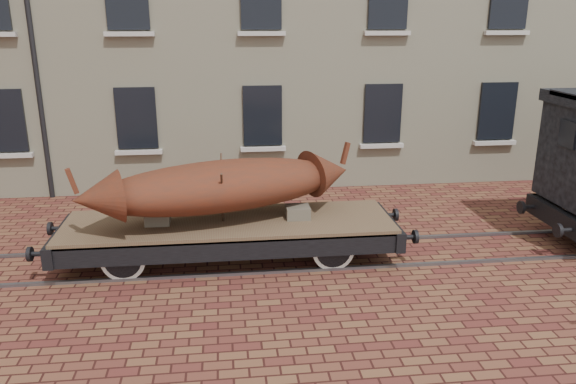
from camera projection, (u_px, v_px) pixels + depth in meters
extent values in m
plane|color=#50211D|center=(396.00, 252.00, 12.15)|extent=(90.00, 90.00, 0.00)
cube|color=black|center=(4.00, 121.00, 15.14)|extent=(1.10, 0.12, 1.70)
cube|color=#B6B1A9|center=(8.00, 155.00, 15.36)|extent=(1.30, 0.18, 0.12)
cube|color=black|center=(137.00, 118.00, 15.53)|extent=(1.10, 0.12, 1.70)
cube|color=#B6B1A9|center=(139.00, 152.00, 15.75)|extent=(1.30, 0.18, 0.12)
cube|color=black|center=(263.00, 116.00, 15.92)|extent=(1.10, 0.12, 1.70)
cube|color=#B6B1A9|center=(263.00, 149.00, 16.14)|extent=(1.30, 0.18, 0.12)
cube|color=black|center=(383.00, 113.00, 16.31)|extent=(1.10, 0.12, 1.70)
cube|color=#B6B1A9|center=(381.00, 146.00, 16.53)|extent=(1.30, 0.18, 0.12)
cube|color=black|center=(497.00, 111.00, 16.69)|extent=(1.10, 0.12, 1.70)
cube|color=#B6B1A9|center=(494.00, 143.00, 16.92)|extent=(1.30, 0.18, 0.12)
cube|color=#B6B1A9|center=(129.00, 34.00, 14.80)|extent=(1.30, 0.18, 0.12)
cube|color=#B6B1A9|center=(262.00, 33.00, 15.19)|extent=(1.30, 0.18, 0.12)
cube|color=#B6B1A9|center=(387.00, 33.00, 15.58)|extent=(1.30, 0.18, 0.12)
cube|color=#B6B1A9|center=(507.00, 33.00, 15.97)|extent=(1.30, 0.18, 0.12)
cube|color=#59595E|center=(406.00, 265.00, 11.45)|extent=(30.00, 0.08, 0.06)
cube|color=#59595E|center=(386.00, 239.00, 12.82)|extent=(30.00, 0.08, 0.06)
cube|color=brown|center=(229.00, 223.00, 11.50)|extent=(6.67, 1.96, 0.11)
cube|color=black|center=(230.00, 250.00, 10.70)|extent=(6.67, 0.14, 0.40)
cube|color=black|center=(229.00, 218.00, 12.42)|extent=(6.67, 0.14, 0.40)
cube|color=black|center=(62.00, 240.00, 11.19)|extent=(0.20, 2.05, 0.40)
cylinder|color=black|center=(38.00, 254.00, 10.53)|extent=(0.31, 0.09, 0.09)
cylinder|color=black|center=(30.00, 254.00, 10.51)|extent=(0.07, 0.28, 0.28)
cylinder|color=black|center=(58.00, 228.00, 11.80)|extent=(0.31, 0.09, 0.09)
cylinder|color=black|center=(50.00, 229.00, 11.78)|extent=(0.07, 0.28, 0.28)
cube|color=black|center=(387.00, 226.00, 11.93)|extent=(0.20, 2.05, 0.40)
cylinder|color=black|center=(408.00, 237.00, 11.33)|extent=(0.31, 0.09, 0.09)
cylinder|color=black|center=(415.00, 237.00, 11.35)|extent=(0.07, 0.28, 0.28)
cylinder|color=black|center=(389.00, 215.00, 12.59)|extent=(0.31, 0.09, 0.09)
cylinder|color=black|center=(396.00, 215.00, 12.61)|extent=(0.07, 0.28, 0.28)
cylinder|color=black|center=(129.00, 246.00, 11.39)|extent=(0.09, 1.69, 0.09)
cylinder|color=white|center=(123.00, 260.00, 10.71)|extent=(0.85, 0.06, 0.85)
cylinder|color=black|center=(123.00, 260.00, 10.71)|extent=(0.70, 0.09, 0.70)
cube|color=black|center=(121.00, 252.00, 10.55)|extent=(0.80, 0.07, 0.09)
cylinder|color=white|center=(134.00, 233.00, 12.08)|extent=(0.85, 0.06, 0.85)
cylinder|color=black|center=(134.00, 233.00, 12.08)|extent=(0.70, 0.09, 0.70)
cube|color=black|center=(134.00, 222.00, 12.11)|extent=(0.80, 0.07, 0.09)
cylinder|color=black|center=(327.00, 237.00, 11.85)|extent=(0.09, 1.69, 0.09)
cylinder|color=white|center=(333.00, 251.00, 11.17)|extent=(0.85, 0.06, 0.85)
cylinder|color=black|center=(333.00, 251.00, 11.17)|extent=(0.70, 0.09, 0.70)
cube|color=black|center=(335.00, 243.00, 11.00)|extent=(0.80, 0.07, 0.09)
cylinder|color=white|center=(321.00, 225.00, 12.53)|extent=(0.85, 0.06, 0.85)
cylinder|color=black|center=(321.00, 225.00, 12.53)|extent=(0.70, 0.09, 0.70)
cube|color=black|center=(320.00, 215.00, 12.57)|extent=(0.80, 0.07, 0.09)
cube|color=black|center=(230.00, 239.00, 11.60)|extent=(3.56, 0.05, 0.05)
cube|color=brown|center=(158.00, 218.00, 11.29)|extent=(0.49, 0.44, 0.25)
cube|color=brown|center=(298.00, 212.00, 11.60)|extent=(0.49, 0.44, 0.25)
ellipsoid|color=#5A2312|center=(222.00, 186.00, 11.25)|extent=(5.29, 2.91, 1.01)
cone|color=#5A2312|center=(97.00, 198.00, 10.35)|extent=(1.10, 1.16, 0.96)
cube|color=#5A2312|center=(72.00, 181.00, 10.09)|extent=(0.22, 0.16, 0.49)
cone|color=#5A2312|center=(329.00, 172.00, 12.13)|extent=(1.10, 1.16, 0.96)
cube|color=#5A2312|center=(345.00, 153.00, 12.16)|extent=(0.22, 0.16, 0.49)
cylinder|color=#423022|center=(222.00, 198.00, 10.90)|extent=(0.04, 0.86, 1.25)
cylinder|color=#423022|center=(222.00, 186.00, 11.68)|extent=(0.04, 0.86, 1.25)
cube|color=black|center=(556.00, 217.00, 12.35)|extent=(0.20, 2.24, 0.42)
cylinder|color=black|center=(558.00, 230.00, 11.60)|extent=(0.07, 0.30, 0.30)
cylinder|color=black|center=(521.00, 207.00, 13.01)|extent=(0.07, 0.30, 0.30)
cube|color=black|center=(568.00, 134.00, 11.80)|extent=(0.07, 0.56, 0.56)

